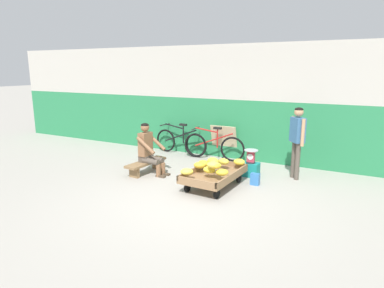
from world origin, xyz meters
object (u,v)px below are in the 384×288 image
low_bench (146,164)px  bicycle_near_left (180,142)px  shopping_bag (255,179)px  bicycle_far_left (213,146)px  sign_board (224,142)px  plastic_crate (250,169)px  customer_adult (297,135)px  vendor_seated (149,149)px  banana_cart (214,175)px  weighing_scale (251,156)px

low_bench → bicycle_near_left: (-0.16, 1.84, 0.15)m
low_bench → shopping_bag: (2.42, 0.37, -0.08)m
bicycle_far_left → sign_board: sign_board is taller
plastic_crate → customer_adult: 1.23m
vendor_seated → customer_adult: customer_adult is taller
shopping_bag → sign_board: bearing=129.1°
vendor_seated → bicycle_far_left: (0.78, 1.77, -0.21)m
customer_adult → plastic_crate: bearing=-161.9°
banana_cart → low_bench: (-1.74, 0.13, -0.04)m
vendor_seated → shopping_bag: 2.41m
customer_adult → shopping_bag: (-0.63, -0.79, -0.83)m
weighing_scale → shopping_bag: weighing_scale is taller
low_bench → vendor_seated: bearing=-2.2°
bicycle_far_left → customer_adult: size_ratio=1.09×
plastic_crate → sign_board: 1.65m
banana_cart → sign_board: size_ratio=1.71×
vendor_seated → plastic_crate: bearing=22.8°
plastic_crate → customer_adult: customer_adult is taller
bicycle_far_left → low_bench: bearing=-116.3°
bicycle_near_left → vendor_seated: bearing=-82.4°
vendor_seated → shopping_bag: vendor_seated is taller
banana_cart → customer_adult: bearing=44.4°
vendor_seated → sign_board: 2.27m
plastic_crate → weighing_scale: (0.00, -0.00, 0.30)m
vendor_seated → plastic_crate: size_ratio=3.17×
vendor_seated → customer_adult: (2.96, 1.16, 0.38)m
vendor_seated → weighing_scale: size_ratio=3.80×
bicycle_far_left → bicycle_near_left: bearing=175.6°
banana_cart → low_bench: banana_cart is taller
bicycle_far_left → sign_board: 0.35m
shopping_bag → plastic_crate: bearing=117.5°
plastic_crate → customer_adult: bearing=18.1°
bicycle_far_left → shopping_bag: 2.10m
banana_cart → weighing_scale: weighing_scale is taller
bicycle_near_left → customer_adult: 3.34m
bicycle_near_left → customer_adult: customer_adult is taller
sign_board → shopping_bag: (1.37, -1.69, -0.31)m
low_bench → plastic_crate: (2.16, 0.87, -0.05)m
plastic_crate → shopping_bag: (0.26, -0.50, -0.03)m
banana_cart → vendor_seated: (-1.65, 0.13, 0.33)m
bicycle_near_left → bicycle_far_left: bearing=-4.4°
vendor_seated → bicycle_near_left: vendor_seated is taller
bicycle_near_left → sign_board: sign_board is taller
low_bench → plastic_crate: size_ratio=3.13×
sign_board → shopping_bag: size_ratio=3.63×
weighing_scale → bicycle_far_left: bearing=145.2°
banana_cart → bicycle_near_left: (-1.90, 1.97, 0.11)m
sign_board → vendor_seated: bearing=-115.1°
plastic_crate → bicycle_near_left: bearing=157.2°
weighing_scale → bicycle_near_left: bicycle_near_left is taller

